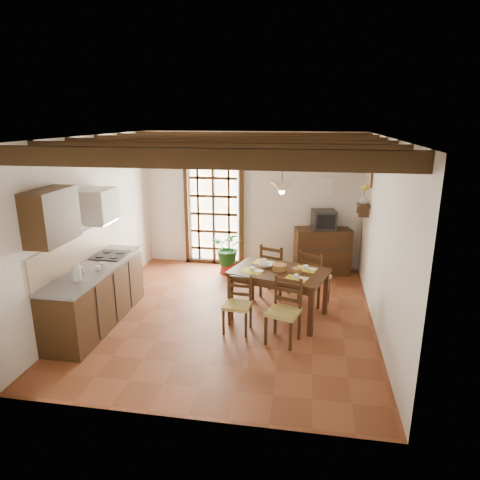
% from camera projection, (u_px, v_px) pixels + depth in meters
% --- Properties ---
extents(ground_plane, '(5.00, 5.00, 0.00)m').
position_uv_depth(ground_plane, '(230.00, 315.00, 6.90)').
color(ground_plane, brown).
extents(room_shell, '(4.52, 5.02, 2.81)m').
position_uv_depth(room_shell, '(229.00, 204.00, 6.39)').
color(room_shell, silver).
rests_on(room_shell, ground_plane).
extents(ceiling_beams, '(4.50, 4.34, 0.20)m').
position_uv_depth(ceiling_beams, '(229.00, 145.00, 6.15)').
color(ceiling_beams, black).
rests_on(ceiling_beams, room_shell).
extents(french_door, '(1.26, 0.11, 2.32)m').
position_uv_depth(french_door, '(214.00, 210.00, 9.01)').
color(french_door, white).
rests_on(french_door, ground_plane).
extents(kitchen_counter, '(0.64, 2.25, 1.38)m').
position_uv_depth(kitchen_counter, '(96.00, 294.00, 6.51)').
color(kitchen_counter, '#342010').
rests_on(kitchen_counter, ground_plane).
extents(upper_cabinet, '(0.35, 0.80, 0.70)m').
position_uv_depth(upper_cabinet, '(51.00, 216.00, 5.48)').
color(upper_cabinet, '#342010').
rests_on(upper_cabinet, room_shell).
extents(range_hood, '(0.38, 0.60, 0.54)m').
position_uv_depth(range_hood, '(100.00, 206.00, 6.69)').
color(range_hood, white).
rests_on(range_hood, room_shell).
extents(counter_items, '(0.50, 1.43, 0.25)m').
position_uv_depth(counter_items, '(96.00, 262.00, 6.46)').
color(counter_items, black).
rests_on(counter_items, kitchen_counter).
extents(dining_table, '(1.63, 1.29, 0.78)m').
position_uv_depth(dining_table, '(279.00, 276.00, 6.68)').
color(dining_table, '#382112').
rests_on(dining_table, ground_plane).
extents(chair_near_left, '(0.42, 0.40, 0.85)m').
position_uv_depth(chair_near_left, '(238.00, 314.00, 6.32)').
color(chair_near_left, tan).
rests_on(chair_near_left, ground_plane).
extents(chair_near_right, '(0.53, 0.52, 0.93)m').
position_uv_depth(chair_near_right, '(283.00, 323.00, 6.01)').
color(chair_near_right, tan).
rests_on(chair_near_right, ground_plane).
extents(chair_far_left, '(0.57, 0.55, 0.97)m').
position_uv_depth(chair_far_left, '(275.00, 280.00, 7.57)').
color(chair_far_left, tan).
rests_on(chair_far_left, ground_plane).
extents(chair_far_right, '(0.58, 0.57, 0.95)m').
position_uv_depth(chair_far_right, '(314.00, 287.00, 7.27)').
color(chair_far_right, tan).
rests_on(chair_far_right, ground_plane).
extents(table_setting, '(1.04, 0.69, 0.10)m').
position_uv_depth(table_setting, '(279.00, 267.00, 6.64)').
color(table_setting, yellow).
rests_on(table_setting, dining_table).
extents(table_bowl, '(0.24, 0.24, 0.05)m').
position_uv_depth(table_bowl, '(265.00, 265.00, 6.80)').
color(table_bowl, white).
rests_on(table_bowl, dining_table).
extents(sideboard, '(1.17, 0.69, 0.93)m').
position_uv_depth(sideboard, '(322.00, 251.00, 8.64)').
color(sideboard, '#342010').
rests_on(sideboard, ground_plane).
extents(crt_tv, '(0.51, 0.49, 0.38)m').
position_uv_depth(crt_tv, '(324.00, 220.00, 8.46)').
color(crt_tv, black).
rests_on(crt_tv, sideboard).
extents(fuse_box, '(0.25, 0.03, 0.32)m').
position_uv_depth(fuse_box, '(326.00, 186.00, 8.52)').
color(fuse_box, white).
rests_on(fuse_box, room_shell).
extents(plant_pot, '(0.38, 0.38, 0.23)m').
position_uv_depth(plant_pot, '(229.00, 268.00, 8.70)').
color(plant_pot, maroon).
rests_on(plant_pot, ground_plane).
extents(potted_plant, '(1.91, 1.72, 1.86)m').
position_uv_depth(potted_plant, '(229.00, 246.00, 8.58)').
color(potted_plant, '#144C19').
rests_on(potted_plant, ground_plane).
extents(wall_shelf, '(0.20, 0.42, 0.20)m').
position_uv_depth(wall_shelf, '(363.00, 208.00, 7.66)').
color(wall_shelf, '#342010').
rests_on(wall_shelf, room_shell).
extents(shelf_vase, '(0.15, 0.15, 0.15)m').
position_uv_depth(shelf_vase, '(364.00, 200.00, 7.62)').
color(shelf_vase, '#B2BFB2').
rests_on(shelf_vase, wall_shelf).
extents(shelf_flowers, '(0.14, 0.14, 0.36)m').
position_uv_depth(shelf_flowers, '(365.00, 188.00, 7.56)').
color(shelf_flowers, yellow).
rests_on(shelf_flowers, shelf_vase).
extents(framed_picture, '(0.03, 0.32, 0.32)m').
position_uv_depth(framed_picture, '(370.00, 178.00, 7.49)').
color(framed_picture, brown).
rests_on(framed_picture, room_shell).
extents(pendant_lamp, '(0.36, 0.36, 0.84)m').
position_uv_depth(pendant_lamp, '(282.00, 186.00, 6.39)').
color(pendant_lamp, black).
rests_on(pendant_lamp, room_shell).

